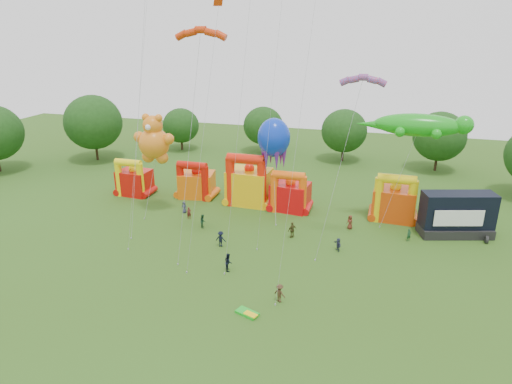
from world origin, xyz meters
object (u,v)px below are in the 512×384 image
(stage_trailer, at_px, (457,215))
(gecko_kite, at_px, (409,149))
(octopus_kite, at_px, (274,162))
(spectator_4, at_px, (292,230))
(teddy_bear_kite, at_px, (153,149))
(bouncy_castle_0, at_px, (134,180))
(spectator_0, at_px, (184,207))
(bouncy_castle_2, at_px, (249,184))

(stage_trailer, xyz_separation_m, gecko_kite, (-6.17, 1.18, 7.28))
(octopus_kite, bearing_deg, stage_trailer, -3.36)
(octopus_kite, distance_m, spectator_4, 10.40)
(stage_trailer, relative_size, teddy_bear_kite, 0.66)
(bouncy_castle_0, xyz_separation_m, spectator_0, (10.08, -4.56, -1.40))
(bouncy_castle_2, relative_size, octopus_kite, 0.60)
(teddy_bear_kite, distance_m, octopus_kite, 15.74)
(spectator_0, bearing_deg, bouncy_castle_0, 157.39)
(bouncy_castle_2, height_order, gecko_kite, gecko_kite)
(stage_trailer, bearing_deg, spectator_0, -175.48)
(octopus_kite, relative_size, spectator_4, 6.34)
(bouncy_castle_2, xyz_separation_m, teddy_bear_kite, (-10.83, -6.53, 5.90))
(teddy_bear_kite, relative_size, octopus_kite, 1.07)
(bouncy_castle_2, distance_m, gecko_kite, 21.85)
(octopus_kite, xyz_separation_m, spectator_0, (-11.36, -4.03, -6.04))
(octopus_kite, bearing_deg, bouncy_castle_0, 178.60)
(stage_trailer, bearing_deg, bouncy_castle_0, 177.59)
(stage_trailer, distance_m, octopus_kite, 23.18)
(spectator_0, bearing_deg, spectator_4, -11.05)
(bouncy_castle_2, height_order, spectator_0, bouncy_castle_2)
(teddy_bear_kite, height_order, octopus_kite, teddy_bear_kite)
(teddy_bear_kite, relative_size, spectator_0, 8.42)
(teddy_bear_kite, bearing_deg, spectator_4, -8.22)
(bouncy_castle_0, relative_size, octopus_kite, 0.46)
(gecko_kite, bearing_deg, stage_trailer, -10.86)
(stage_trailer, height_order, octopus_kite, octopus_kite)
(bouncy_castle_2, relative_size, teddy_bear_kite, 0.56)
(teddy_bear_kite, xyz_separation_m, spectator_0, (3.51, 0.77, -7.95))
(teddy_bear_kite, bearing_deg, stage_trailer, 5.27)
(gecko_kite, bearing_deg, spectator_0, -172.09)
(gecko_kite, xyz_separation_m, spectator_0, (-27.94, -3.88, -9.05))
(stage_trailer, height_order, spectator_4, stage_trailer)
(bouncy_castle_0, xyz_separation_m, stage_trailer, (44.19, -1.86, 0.37))
(octopus_kite, relative_size, spectator_0, 7.88)
(teddy_bear_kite, bearing_deg, bouncy_castle_0, 140.98)
(bouncy_castle_2, distance_m, stage_trailer, 26.96)
(bouncy_castle_0, xyz_separation_m, teddy_bear_kite, (6.57, -5.33, 6.55))
(teddy_bear_kite, bearing_deg, bouncy_castle_2, 31.08)
(gecko_kite, bearing_deg, bouncy_castle_2, 174.80)
(gecko_kite, distance_m, octopus_kite, 16.85)
(bouncy_castle_2, height_order, teddy_bear_kite, teddy_bear_kite)
(bouncy_castle_0, bearing_deg, stage_trailer, -2.41)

